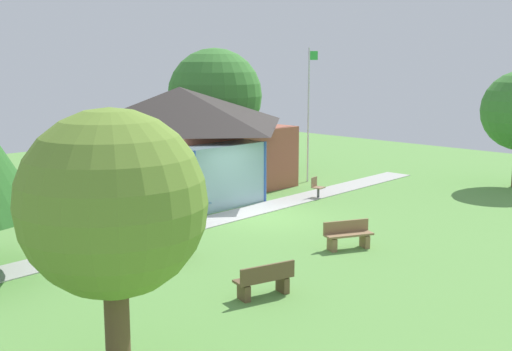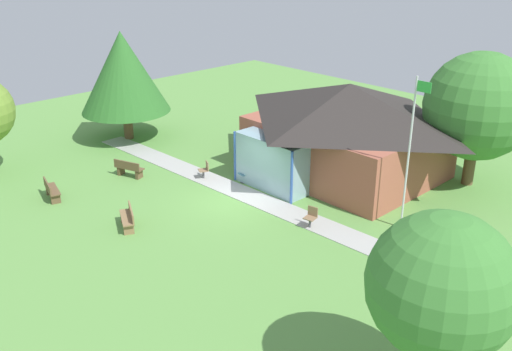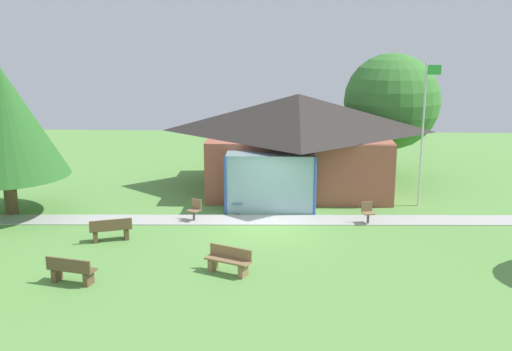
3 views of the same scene
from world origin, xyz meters
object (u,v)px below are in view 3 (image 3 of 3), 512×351
object	(u,v)px
flagpole	(424,128)
bench_mid_left	(111,230)
patio_chair_porch_left	(238,203)
patio_chair_west	(195,211)
tree_behind_pavilion_right	(392,101)
tree_west_hedge	(4,121)
bench_front_left	(71,271)
pavilion	(297,140)
patio_chair_lawn_spare	(368,213)
bench_front_center	(229,261)

from	to	relation	value
flagpole	bench_mid_left	bearing A→B (deg)	-157.30
patio_chair_porch_left	patio_chair_west	world-z (taller)	same
flagpole	tree_behind_pavilion_right	world-z (taller)	tree_behind_pavilion_right
tree_west_hedge	patio_chair_porch_left	bearing A→B (deg)	3.38
bench_front_left	bench_mid_left	xyz separation A→B (m)	(0.17, 3.86, 0.00)
flagpole	patio_chair_west	xyz separation A→B (m)	(-9.37, -2.54, -2.96)
pavilion	patio_chair_porch_left	bearing A→B (deg)	-120.54
pavilion	patio_chair_lawn_spare	world-z (taller)	pavilion
patio_chair_west	patio_chair_porch_left	bearing A→B (deg)	-119.72
pavilion	bench_mid_left	distance (m)	10.59
patio_chair_porch_left	tree_west_hedge	size ratio (longest dim) A/B	0.14
flagpole	patio_chair_lawn_spare	distance (m)	4.69
patio_chair_lawn_spare	patio_chair_porch_left	bearing A→B (deg)	-24.45
bench_front_center	patio_chair_porch_left	bearing A→B (deg)	-62.80
patio_chair_west	tree_west_hedge	xyz separation A→B (m)	(-7.67, 0.57, 3.44)
patio_chair_porch_left	tree_west_hedge	bearing A→B (deg)	12.79
bench_front_left	bench_front_center	world-z (taller)	same
bench_front_left	patio_chair_lawn_spare	size ratio (longest dim) A/B	1.82
bench_mid_left	bench_front_center	world-z (taller)	same
patio_chair_lawn_spare	patio_chair_west	world-z (taller)	same
bench_front_center	tree_west_hedge	xyz separation A→B (m)	(-9.48, 5.94, 3.46)
bench_mid_left	patio_chair_west	xyz separation A→B (m)	(2.71, 2.51, 0.01)
pavilion	patio_chair_west	size ratio (longest dim) A/B	10.60
bench_front_left	patio_chair_lawn_spare	world-z (taller)	patio_chair_lawn_spare
bench_mid_left	patio_chair_west	bearing A→B (deg)	23.38
bench_front_left	tree_behind_pavilion_right	xyz separation A→B (m)	(11.89, 14.95, 3.35)
patio_chair_lawn_spare	flagpole	bearing A→B (deg)	-145.73
bench_front_center	bench_mid_left	bearing A→B (deg)	-6.50
pavilion	bench_front_center	distance (m)	11.12
bench_front_left	tree_behind_pavilion_right	bearing A→B (deg)	65.96
pavilion	flagpole	xyz separation A→B (m)	(5.23, -2.80, 1.04)
tree_behind_pavilion_right	flagpole	bearing A→B (deg)	-86.63
tree_behind_pavilion_right	pavilion	bearing A→B (deg)	-146.35
flagpole	bench_front_left	size ratio (longest dim) A/B	3.94
flagpole	tree_west_hedge	distance (m)	17.16
flagpole	tree_behind_pavilion_right	xyz separation A→B (m)	(-0.36, 6.05, 0.38)
flagpole	bench_mid_left	distance (m)	13.42
flagpole	bench_mid_left	world-z (taller)	flagpole
bench_mid_left	tree_west_hedge	distance (m)	6.79
pavilion	tree_west_hedge	world-z (taller)	tree_west_hedge
bench_mid_left	patio_chair_lawn_spare	xyz separation A→B (m)	(9.53, 2.44, 0.01)
patio_chair_porch_left	pavilion	bearing A→B (deg)	-111.13
pavilion	bench_mid_left	bearing A→B (deg)	-131.07
pavilion	patio_chair_lawn_spare	distance (m)	6.34
patio_chair_lawn_spare	tree_behind_pavilion_right	world-z (taller)	tree_behind_pavilion_right
bench_mid_left	patio_chair_porch_left	size ratio (longest dim) A/B	1.81
patio_chair_porch_left	patio_chair_west	bearing A→B (deg)	43.72
bench_front_center	patio_chair_lawn_spare	size ratio (longest dim) A/B	1.79
tree_west_hedge	tree_behind_pavilion_right	xyz separation A→B (m)	(16.68, 8.01, -0.10)
bench_front_left	tree_behind_pavilion_right	world-z (taller)	tree_behind_pavilion_right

